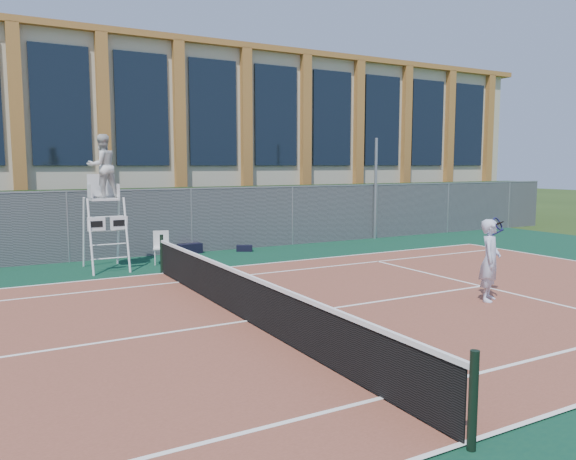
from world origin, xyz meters
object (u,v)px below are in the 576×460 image
steel_pole (376,189)px  tennis_player (490,260)px  plastic_chair (161,244)px  umpire_chair (102,170)px

steel_pole → tennis_player: 10.85m
tennis_player → plastic_chair: bearing=120.8°
plastic_chair → tennis_player: (4.93, -8.26, 0.34)m
steel_pole → plastic_chair: (-9.41, -1.55, -1.45)m
umpire_chair → tennis_player: bearing=-51.0°
plastic_chair → tennis_player: size_ratio=0.55×
steel_pole → umpire_chair: (-11.08, -1.65, 0.82)m
steel_pole → tennis_player: (-4.47, -9.82, -1.11)m
umpire_chair → tennis_player: 10.68m
steel_pole → plastic_chair: bearing=-170.6°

